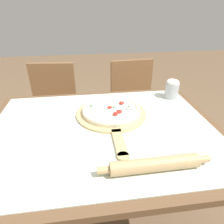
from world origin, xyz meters
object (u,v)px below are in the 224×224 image
Objects in this scene: chair_left at (54,108)px; chair_right at (133,103)px; flour_cup at (172,88)px; pizza_peel at (112,115)px; pizza at (111,110)px; rolling_pin at (155,165)px.

chair_right is (0.71, 0.00, 0.00)m from chair_left.
chair_right is 7.18× the size of flour_cup.
flour_cup is (0.82, -0.50, 0.34)m from chair_left.
flour_cup is at bearing -25.29° from chair_left.
pizza_peel is 0.80m from chair_right.
pizza is 0.36× the size of chair_left.
pizza is 2.57× the size of flour_cup.
chair_left is at bearing 176.12° from chair_right.
pizza is at bearing 88.90° from pizza_peel.
rolling_pin reaches higher than pizza.
rolling_pin is 0.48× the size of chair_right.
rolling_pin is at bearing -76.31° from pizza_peel.
chair_right is (0.29, 0.67, -0.30)m from pizza.
flour_cup reaches higher than chair_left.
rolling_pin is 1.15m from chair_right.
chair_right is at bearing 79.95° from rolling_pin.
pizza is 0.44m from flour_cup.
rolling_pin is at bearing -76.97° from pizza.
flour_cup reaches higher than pizza.
chair_right is at bearing 66.86° from pizza_peel.
chair_left is 7.18× the size of flour_cup.
chair_left is (-0.42, 0.67, -0.30)m from pizza.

